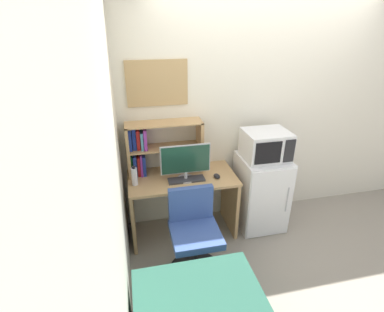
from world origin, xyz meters
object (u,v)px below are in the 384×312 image
(keyboard, at_px, (186,180))
(microwave, at_px, (266,145))
(desk_chair, at_px, (194,239))
(wall_corkboard, at_px, (157,83))
(monitor, at_px, (186,161))
(water_bottle, at_px, (134,176))
(computer_mouse, at_px, (217,176))
(mini_fridge, at_px, (261,192))
(hutch_bookshelf, at_px, (153,147))

(keyboard, relative_size, microwave, 0.81)
(desk_chair, relative_size, wall_corkboard, 1.38)
(desk_chair, distance_m, wall_corkboard, 1.57)
(desk_chair, bearing_deg, monitor, 87.14)
(monitor, distance_m, water_bottle, 0.54)
(computer_mouse, bearing_deg, monitor, 174.77)
(monitor, bearing_deg, mini_fridge, 2.43)
(monitor, relative_size, computer_mouse, 5.12)
(hutch_bookshelf, xyz_separation_m, water_bottle, (-0.22, -0.23, -0.20))
(keyboard, xyz_separation_m, desk_chair, (-0.03, -0.50, -0.36))
(mini_fridge, xyz_separation_m, desk_chair, (-0.92, -0.56, -0.05))
(microwave, distance_m, wall_corkboard, 1.32)
(monitor, bearing_deg, hutch_bookshelf, 141.97)
(hutch_bookshelf, height_order, keyboard, hutch_bookshelf)
(computer_mouse, bearing_deg, mini_fridge, 6.89)
(keyboard, relative_size, wall_corkboard, 0.62)
(hutch_bookshelf, distance_m, keyboard, 0.50)
(hutch_bookshelf, bearing_deg, microwave, -9.45)
(mini_fridge, relative_size, microwave, 1.84)
(computer_mouse, xyz_separation_m, mini_fridge, (0.56, 0.07, -0.31))
(monitor, xyz_separation_m, computer_mouse, (0.33, -0.03, -0.20))
(wall_corkboard, bearing_deg, desk_chair, -77.54)
(hutch_bookshelf, relative_size, mini_fridge, 0.92)
(mini_fridge, bearing_deg, desk_chair, -148.79)
(wall_corkboard, bearing_deg, water_bottle, -132.85)
(keyboard, distance_m, mini_fridge, 0.95)
(water_bottle, relative_size, mini_fridge, 0.24)
(microwave, bearing_deg, monitor, -177.38)
(computer_mouse, xyz_separation_m, wall_corkboard, (-0.55, 0.37, 0.93))
(computer_mouse, xyz_separation_m, microwave, (0.56, 0.07, 0.28))
(desk_chair, bearing_deg, keyboard, 86.72)
(microwave, bearing_deg, wall_corkboard, 164.84)
(keyboard, height_order, microwave, microwave)
(keyboard, bearing_deg, desk_chair, -93.28)
(keyboard, height_order, water_bottle, water_bottle)
(microwave, bearing_deg, water_bottle, -178.72)
(desk_chair, xyz_separation_m, wall_corkboard, (-0.19, 0.86, 1.30))
(water_bottle, xyz_separation_m, wall_corkboard, (0.31, 0.33, 0.85))
(keyboard, bearing_deg, water_bottle, 176.50)
(water_bottle, xyz_separation_m, mini_fridge, (1.42, 0.03, -0.39))
(hutch_bookshelf, height_order, monitor, hutch_bookshelf)
(water_bottle, relative_size, wall_corkboard, 0.34)
(keyboard, relative_size, desk_chair, 0.45)
(monitor, xyz_separation_m, wall_corkboard, (-0.22, 0.34, 0.73))
(hutch_bookshelf, height_order, desk_chair, hutch_bookshelf)
(hutch_bookshelf, bearing_deg, monitor, -38.03)
(water_bottle, bearing_deg, desk_chair, -46.66)
(desk_chair, bearing_deg, hutch_bookshelf, 110.37)
(monitor, distance_m, mini_fridge, 1.03)
(keyboard, distance_m, computer_mouse, 0.33)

